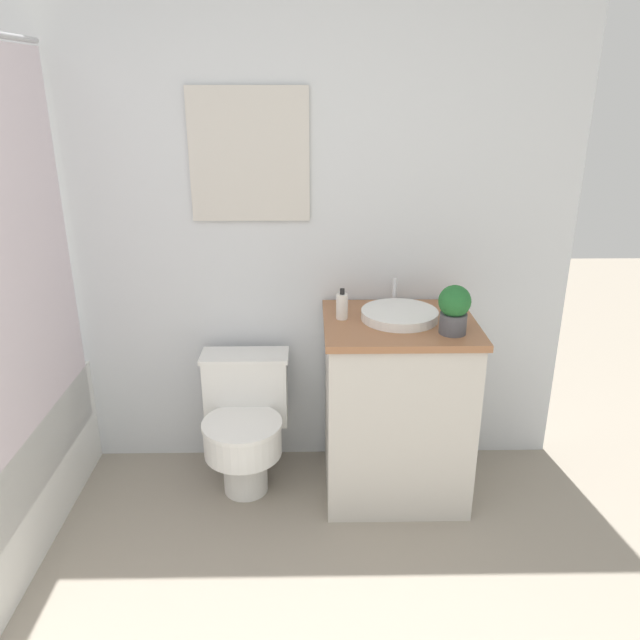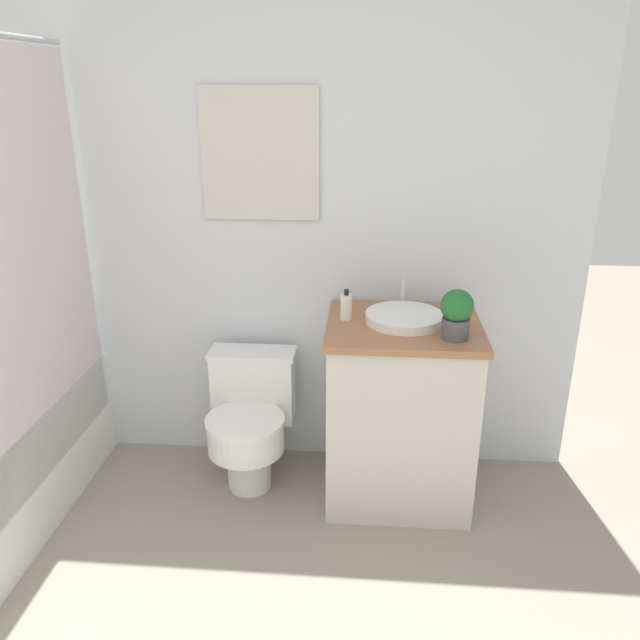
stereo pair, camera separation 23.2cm
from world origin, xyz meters
name	(u,v)px [view 2 (the right image)]	position (x,y,z in m)	size (l,w,h in m)	color
wall_back	(208,211)	(0.00, 2.22, 1.25)	(3.49, 0.07, 2.50)	silver
toilet	(250,417)	(0.21, 1.94, 0.34)	(0.41, 0.50, 0.62)	white
vanity	(400,411)	(0.91, 1.90, 0.43)	(0.66, 0.57, 0.85)	beige
sink	(404,317)	(0.91, 1.92, 0.87)	(0.33, 0.37, 0.13)	white
soap_bottle	(346,307)	(0.66, 1.93, 0.91)	(0.05, 0.05, 0.14)	silver
potted_plant	(457,313)	(1.11, 1.75, 0.96)	(0.13, 0.13, 0.20)	#4C4C51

